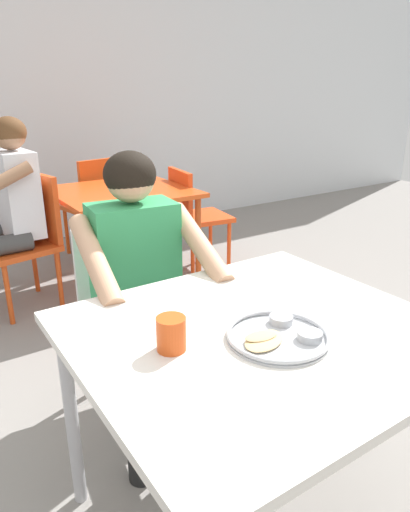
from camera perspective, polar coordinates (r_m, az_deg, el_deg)
table_foreground at (r=1.38m, az=6.65°, el=-11.58°), size 1.03×0.93×0.73m
thali_tray at (r=1.30m, az=9.11°, el=-9.63°), size 0.28×0.28×0.03m
drinking_cup at (r=1.22m, az=-4.21°, el=-9.44°), size 0.08×0.08×0.09m
chair_foreground at (r=2.12m, az=-9.62°, el=-5.67°), size 0.45×0.43×0.81m
diner_foreground at (r=1.84m, az=-7.70°, el=-2.14°), size 0.53×0.58×1.16m
table_background_red at (r=3.38m, az=-10.24°, el=6.81°), size 0.92×0.89×0.70m
chair_red_left at (r=3.21m, az=-20.91°, el=2.67°), size 0.50×0.51×0.87m
chair_red_right at (r=3.66m, az=-1.45°, el=5.54°), size 0.45×0.46×0.80m
chair_red_far at (r=4.02m, az=-13.43°, el=6.67°), size 0.48×0.48×0.85m
patron_background at (r=3.14m, az=-23.67°, el=6.36°), size 0.57×0.52×1.23m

